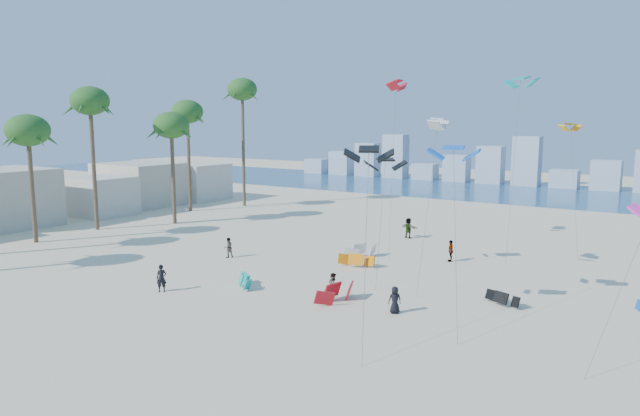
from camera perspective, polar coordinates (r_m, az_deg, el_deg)
The scene contains 10 objects.
ground at distance 34.50m, azimuth -19.59°, elevation -10.33°, with size 220.00×220.00×0.00m, color beige.
ocean at distance 95.60m, azimuth 17.43°, elevation 1.65°, with size 220.00×220.00×0.00m, color navy.
kitesurfer_near at distance 38.62m, azimuth -15.46°, elevation -6.74°, with size 0.65×0.43×1.78m, color black.
kitesurfer_mid at distance 35.78m, azimuth 1.35°, elevation -7.76°, with size 0.80×0.62×1.65m, color gray.
kitesurfers_far at distance 44.14m, azimuth 12.25°, elevation -4.72°, with size 31.92×21.06×1.92m.
grounded_kites at distance 39.82m, azimuth 6.12°, elevation -6.65°, with size 25.92×14.89×1.03m.
flying_kites at distance 41.45m, azimuth 17.46°, elevation 7.69°, with size 29.08×32.03×14.93m.
palm_row at distance 60.73m, azimuth -20.83°, elevation 8.51°, with size 9.64×44.80×16.37m.
beachfront_buildings at distance 72.76m, azimuth -22.50°, elevation 1.45°, with size 11.50×43.00×6.00m.
distant_skyline at distance 105.21m, azimuth 18.43°, elevation 3.89°, with size 85.00×3.00×8.40m.
Camera 1 is at (26.52, -19.20, 10.89)m, focal length 32.24 mm.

